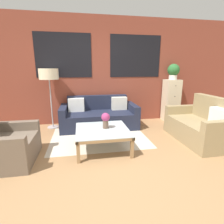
{
  "coord_description": "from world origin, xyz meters",
  "views": [
    {
      "loc": [
        -0.57,
        -2.39,
        1.48
      ],
      "look_at": [
        0.1,
        1.27,
        0.55
      ],
      "focal_mm": 28.0,
      "sensor_mm": 36.0,
      "label": 1
    }
  ],
  "objects_px": {
    "coffee_table": "(102,132)",
    "floor_lamp": "(49,76)",
    "settee_vintage": "(201,126)",
    "drawer_cabinet": "(171,100)",
    "armchair_corner": "(6,146)",
    "couch_dark": "(99,116)",
    "potted_plant": "(173,71)",
    "flower_vase": "(106,119)"
  },
  "relations": [
    {
      "from": "flower_vase",
      "to": "floor_lamp",
      "type": "bearing_deg",
      "value": 129.78
    },
    {
      "from": "armchair_corner",
      "to": "flower_vase",
      "type": "distance_m",
      "value": 1.7
    },
    {
      "from": "potted_plant",
      "to": "flower_vase",
      "type": "xyz_separation_m",
      "value": [
        -2.11,
        -1.48,
        -0.85
      ]
    },
    {
      "from": "floor_lamp",
      "to": "drawer_cabinet",
      "type": "height_order",
      "value": "floor_lamp"
    },
    {
      "from": "floor_lamp",
      "to": "armchair_corner",
      "type": "bearing_deg",
      "value": -106.35
    },
    {
      "from": "potted_plant",
      "to": "couch_dark",
      "type": "bearing_deg",
      "value": -174.02
    },
    {
      "from": "couch_dark",
      "to": "settee_vintage",
      "type": "height_order",
      "value": "settee_vintage"
    },
    {
      "from": "coffee_table",
      "to": "floor_lamp",
      "type": "bearing_deg",
      "value": 127.18
    },
    {
      "from": "floor_lamp",
      "to": "potted_plant",
      "type": "bearing_deg",
      "value": 1.22
    },
    {
      "from": "potted_plant",
      "to": "flower_vase",
      "type": "height_order",
      "value": "potted_plant"
    },
    {
      "from": "coffee_table",
      "to": "flower_vase",
      "type": "relative_size",
      "value": 3.26
    },
    {
      "from": "settee_vintage",
      "to": "armchair_corner",
      "type": "distance_m",
      "value": 3.66
    },
    {
      "from": "couch_dark",
      "to": "settee_vintage",
      "type": "relative_size",
      "value": 1.34
    },
    {
      "from": "armchair_corner",
      "to": "floor_lamp",
      "type": "bearing_deg",
      "value": 73.65
    },
    {
      "from": "coffee_table",
      "to": "potted_plant",
      "type": "height_order",
      "value": "potted_plant"
    },
    {
      "from": "flower_vase",
      "to": "drawer_cabinet",
      "type": "bearing_deg",
      "value": 34.96
    },
    {
      "from": "settee_vintage",
      "to": "coffee_table",
      "type": "height_order",
      "value": "settee_vintage"
    },
    {
      "from": "settee_vintage",
      "to": "drawer_cabinet",
      "type": "relative_size",
      "value": 1.21
    },
    {
      "from": "couch_dark",
      "to": "armchair_corner",
      "type": "distance_m",
      "value": 2.24
    },
    {
      "from": "floor_lamp",
      "to": "flower_vase",
      "type": "xyz_separation_m",
      "value": [
        1.17,
        -1.41,
        -0.74
      ]
    },
    {
      "from": "settee_vintage",
      "to": "flower_vase",
      "type": "distance_m",
      "value": 2.01
    },
    {
      "from": "drawer_cabinet",
      "to": "potted_plant",
      "type": "distance_m",
      "value": 0.82
    },
    {
      "from": "settee_vintage",
      "to": "potted_plant",
      "type": "distance_m",
      "value": 1.86
    },
    {
      "from": "potted_plant",
      "to": "flower_vase",
      "type": "relative_size",
      "value": 1.45
    },
    {
      "from": "settee_vintage",
      "to": "floor_lamp",
      "type": "xyz_separation_m",
      "value": [
        -3.17,
        1.42,
        0.99
      ]
    },
    {
      "from": "couch_dark",
      "to": "flower_vase",
      "type": "bearing_deg",
      "value": -90.3
    },
    {
      "from": "settee_vintage",
      "to": "flower_vase",
      "type": "relative_size",
      "value": 4.83
    },
    {
      "from": "couch_dark",
      "to": "settee_vintage",
      "type": "xyz_separation_m",
      "value": [
        1.99,
        -1.27,
        0.03
      ]
    },
    {
      "from": "drawer_cabinet",
      "to": "coffee_table",
      "type": "bearing_deg",
      "value": -145.11
    },
    {
      "from": "flower_vase",
      "to": "settee_vintage",
      "type": "bearing_deg",
      "value": -0.41
    },
    {
      "from": "couch_dark",
      "to": "floor_lamp",
      "type": "relative_size",
      "value": 1.29
    },
    {
      "from": "couch_dark",
      "to": "coffee_table",
      "type": "bearing_deg",
      "value": -93.36
    },
    {
      "from": "settee_vintage",
      "to": "armchair_corner",
      "type": "bearing_deg",
      "value": -176.37
    },
    {
      "from": "couch_dark",
      "to": "armchair_corner",
      "type": "bearing_deg",
      "value": -137.9
    },
    {
      "from": "floor_lamp",
      "to": "potted_plant",
      "type": "relative_size",
      "value": 3.46
    },
    {
      "from": "armchair_corner",
      "to": "drawer_cabinet",
      "type": "height_order",
      "value": "drawer_cabinet"
    },
    {
      "from": "drawer_cabinet",
      "to": "flower_vase",
      "type": "distance_m",
      "value": 2.58
    },
    {
      "from": "settee_vintage",
      "to": "armchair_corner",
      "type": "height_order",
      "value": "settee_vintage"
    },
    {
      "from": "armchair_corner",
      "to": "drawer_cabinet",
      "type": "bearing_deg",
      "value": 24.57
    },
    {
      "from": "couch_dark",
      "to": "flower_vase",
      "type": "relative_size",
      "value": 6.46
    },
    {
      "from": "couch_dark",
      "to": "armchair_corner",
      "type": "height_order",
      "value": "armchair_corner"
    },
    {
      "from": "floor_lamp",
      "to": "drawer_cabinet",
      "type": "bearing_deg",
      "value": 1.22
    }
  ]
}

